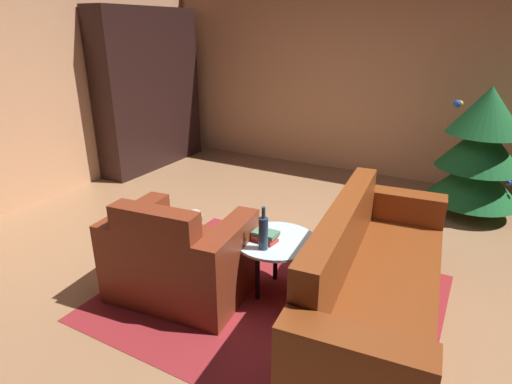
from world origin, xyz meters
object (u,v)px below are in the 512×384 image
Objects in this scene: book_stack_on_table at (265,236)px; bottle_on_table at (263,232)px; armchair_red at (179,259)px; bookshelf_unit at (157,89)px; decorated_tree at (480,151)px; couch_red at (373,291)px; coffee_table at (276,245)px.

bottle_on_table reaches higher than book_stack_on_table.
armchair_red is 3.29× the size of bottle_on_table.
armchair_red is 0.70m from bottle_on_table.
armchair_red is (2.40, -2.58, -0.80)m from bookshelf_unit.
bookshelf_unit is 4.26m from decorated_tree.
coffee_table is at bearing 172.96° from couch_red.
bottle_on_table is at bearing 18.41° from armchair_red.
bottle_on_table is (0.04, -0.11, 0.09)m from book_stack_on_table.
bookshelf_unit is 3.53× the size of coffee_table.
book_stack_on_table is 0.15m from bottle_on_table.
armchair_red is 1.72× the size of coffee_table.
book_stack_on_table is at bearing -117.65° from decorated_tree.
bookshelf_unit is at bearing 143.82° from coffee_table.
bookshelf_unit is 1.58× the size of decorated_tree.
book_stack_on_table is 2.76m from decorated_tree.
coffee_table is at bearing -117.08° from decorated_tree.
coffee_table is (0.63, 0.37, 0.10)m from armchair_red.
couch_red is 2.54m from decorated_tree.
armchair_red reaches higher than bottle_on_table.
decorated_tree is (1.27, 2.43, 0.23)m from book_stack_on_table.
bottle_on_table is (0.61, 0.20, 0.28)m from armchair_red.
book_stack_on_table is (2.96, -2.27, -0.61)m from bookshelf_unit.
bottle_on_table is at bearing -68.94° from book_stack_on_table.
bookshelf_unit reaches higher than book_stack_on_table.
armchair_red is at bearing -47.14° from bookshelf_unit.
coffee_table is 3.03× the size of book_stack_on_table.
bookshelf_unit is at bearing -177.77° from decorated_tree.
couch_red is 3.42× the size of coffee_table.
coffee_table is 1.91× the size of bottle_on_table.
couch_red is at bearing -7.04° from coffee_table.
couch_red is at bearing 11.31° from armchair_red.
book_stack_on_table reaches higher than coffee_table.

